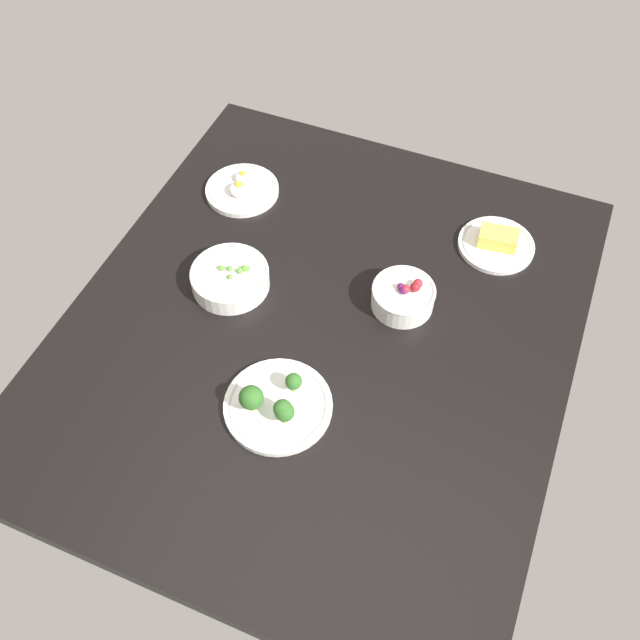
# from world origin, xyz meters

# --- Properties ---
(dining_table) EXTENTS (1.24, 1.06, 0.04)m
(dining_table) POSITION_xyz_m (0.00, 0.00, 0.02)
(dining_table) COLOR black
(dining_table) RESTS_ON ground
(bowl_berries) EXTENTS (0.14, 0.14, 0.07)m
(bowl_berries) POSITION_xyz_m (-0.12, 0.15, 0.07)
(bowl_berries) COLOR white
(bowl_berries) RESTS_ON dining_table
(plate_cheese) EXTENTS (0.18, 0.18, 0.05)m
(plate_cheese) POSITION_xyz_m (-0.37, 0.30, 0.05)
(plate_cheese) COLOR white
(plate_cheese) RESTS_ON dining_table
(bowl_peas) EXTENTS (0.18, 0.18, 0.06)m
(bowl_peas) POSITION_xyz_m (-0.03, -0.23, 0.07)
(bowl_peas) COLOR white
(bowl_peas) RESTS_ON dining_table
(plate_eggs) EXTENTS (0.18, 0.18, 0.05)m
(plate_eggs) POSITION_xyz_m (-0.31, -0.34, 0.05)
(plate_eggs) COLOR white
(plate_eggs) RESTS_ON dining_table
(plate_broccoli) EXTENTS (0.22, 0.22, 0.08)m
(plate_broccoli) POSITION_xyz_m (0.22, -0.00, 0.06)
(plate_broccoli) COLOR white
(plate_broccoli) RESTS_ON dining_table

